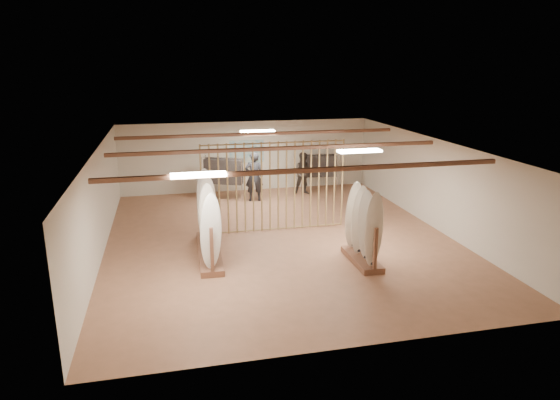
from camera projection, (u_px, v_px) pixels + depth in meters
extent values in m
plane|color=#A87151|center=(280.00, 239.00, 14.86)|extent=(12.00, 12.00, 0.00)
plane|color=#989690|center=(280.00, 146.00, 14.10)|extent=(12.00, 12.00, 0.00)
plane|color=silver|center=(247.00, 156.00, 20.11)|extent=(12.00, 0.00, 12.00)
plane|color=silver|center=(356.00, 278.00, 8.85)|extent=(12.00, 0.00, 12.00)
plane|color=silver|center=(99.00, 204.00, 13.40)|extent=(0.00, 12.00, 12.00)
plane|color=silver|center=(436.00, 184.00, 15.56)|extent=(0.00, 12.00, 12.00)
cube|color=brown|center=(280.00, 148.00, 14.12)|extent=(9.50, 6.12, 0.10)
cube|color=white|center=(280.00, 148.00, 14.12)|extent=(1.20, 0.35, 0.06)
cylinder|color=#A48550|center=(202.00, 191.00, 14.75)|extent=(0.05, 0.05, 2.78)
cylinder|color=#A48550|center=(210.00, 190.00, 14.81)|extent=(0.05, 0.05, 2.78)
cylinder|color=#A48550|center=(219.00, 190.00, 14.87)|extent=(0.05, 0.05, 2.78)
cylinder|color=#A48550|center=(228.00, 189.00, 14.92)|extent=(0.05, 0.05, 2.78)
cylinder|color=#A48550|center=(236.00, 189.00, 14.98)|extent=(0.05, 0.05, 2.78)
cylinder|color=#A48550|center=(245.00, 188.00, 15.03)|extent=(0.05, 0.05, 2.78)
cylinder|color=#A48550|center=(253.00, 188.00, 15.09)|extent=(0.05, 0.05, 2.78)
cylinder|color=#A48550|center=(262.00, 188.00, 15.15)|extent=(0.05, 0.05, 2.78)
cylinder|color=#A48550|center=(270.00, 187.00, 15.20)|extent=(0.05, 0.05, 2.78)
cylinder|color=#A48550|center=(278.00, 187.00, 15.26)|extent=(0.05, 0.05, 2.78)
cylinder|color=#A48550|center=(286.00, 186.00, 15.31)|extent=(0.05, 0.05, 2.78)
cylinder|color=#A48550|center=(295.00, 186.00, 15.37)|extent=(0.05, 0.05, 2.78)
cylinder|color=#A48550|center=(303.00, 185.00, 15.42)|extent=(0.05, 0.05, 2.78)
cylinder|color=#A48550|center=(311.00, 185.00, 15.48)|extent=(0.05, 0.05, 2.78)
cylinder|color=#A48550|center=(319.00, 184.00, 15.54)|extent=(0.05, 0.05, 2.78)
cylinder|color=#A48550|center=(327.00, 184.00, 15.59)|extent=(0.05, 0.05, 2.78)
cylinder|color=#A48550|center=(334.00, 183.00, 15.65)|extent=(0.05, 0.05, 2.78)
cylinder|color=#A48550|center=(342.00, 183.00, 15.70)|extent=(0.05, 0.05, 2.78)
cube|color=#3694BE|center=(247.00, 151.00, 20.04)|extent=(1.40, 0.03, 0.90)
cube|color=brown|center=(209.00, 252.00, 13.59)|extent=(0.69, 3.07, 0.16)
cylinder|color=black|center=(208.00, 218.00, 13.32)|extent=(0.11, 3.00, 0.01)
ellipsoid|color=white|center=(211.00, 231.00, 12.05)|extent=(0.51, 0.08, 1.97)
ellipsoid|color=silver|center=(210.00, 225.00, 12.46)|extent=(0.51, 0.08, 1.97)
ellipsoid|color=white|center=(209.00, 220.00, 12.88)|extent=(0.51, 0.08, 1.97)
ellipsoid|color=silver|center=(208.00, 215.00, 13.30)|extent=(0.51, 0.08, 1.97)
ellipsoid|color=white|center=(207.00, 210.00, 13.72)|extent=(0.51, 0.08, 1.97)
ellipsoid|color=white|center=(206.00, 206.00, 14.13)|extent=(0.51, 0.08, 1.97)
ellipsoid|color=white|center=(205.00, 202.00, 14.55)|extent=(0.51, 0.08, 1.97)
cube|color=brown|center=(362.00, 259.00, 13.13)|extent=(0.57, 1.75, 0.15)
cylinder|color=black|center=(363.00, 225.00, 12.87)|extent=(0.02, 1.69, 0.01)
ellipsoid|color=silver|center=(374.00, 231.00, 12.22)|extent=(0.49, 0.06, 1.88)
ellipsoid|color=white|center=(367.00, 225.00, 12.64)|extent=(0.49, 0.06, 1.88)
ellipsoid|color=silver|center=(360.00, 220.00, 13.06)|extent=(0.49, 0.06, 1.88)
ellipsoid|color=silver|center=(354.00, 215.00, 13.49)|extent=(0.49, 0.06, 1.88)
cylinder|color=silver|center=(223.00, 158.00, 18.71)|extent=(1.43, 0.66, 0.03)
cube|color=black|center=(223.00, 171.00, 18.85)|extent=(1.47, 0.94, 0.94)
cylinder|color=silver|center=(224.00, 178.00, 18.92)|extent=(0.03, 0.03, 1.66)
cylinder|color=silver|center=(320.00, 154.00, 20.15)|extent=(1.42, 0.20, 0.03)
cube|color=black|center=(320.00, 166.00, 20.28)|extent=(1.35, 0.51, 0.86)
cylinder|color=silver|center=(320.00, 171.00, 20.35)|extent=(0.03, 0.03, 1.52)
imported|color=#212228|center=(254.00, 173.00, 18.61)|extent=(0.83, 0.62, 2.12)
imported|color=#322B27|center=(304.00, 171.00, 19.59)|extent=(1.02, 0.85, 1.89)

